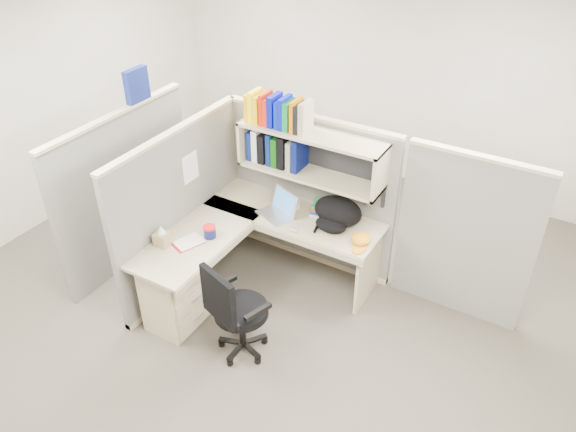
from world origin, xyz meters
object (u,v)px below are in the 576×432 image
Objects in this scene: desk at (208,273)px; laptop at (275,205)px; backpack at (335,214)px; snack_canister at (210,232)px; task_chair at (238,324)px.

desk is 5.09× the size of laptop.
backpack is 1.15m from snack_canister.
task_chair is at bearing -37.95° from snack_canister.
laptop is at bearing -162.83° from backpack.
snack_canister is 0.12× the size of task_chair.
task_chair is (0.27, -1.06, -0.51)m from laptop.
snack_canister is (-0.06, 0.15, 0.35)m from desk.
snack_canister is (-0.90, -0.72, -0.08)m from backpack.
laptop reaches higher than task_chair.
desk is at bearing 149.38° from task_chair.
desk is 1.80× the size of task_chair.
snack_canister is 0.89m from task_chair.
backpack reaches higher than snack_canister.
snack_canister reaches higher than desk.
backpack reaches higher than desk.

